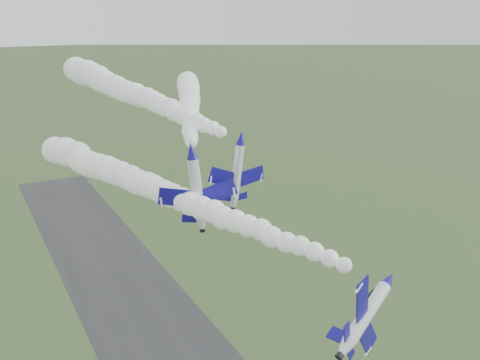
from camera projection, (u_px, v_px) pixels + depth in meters
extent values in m
cylinder|color=silver|center=(389.00, 280.00, 55.40)|extent=(4.60, 7.86, 1.79)
cone|color=navy|center=(436.00, 295.00, 52.44)|extent=(2.43, 2.56, 1.79)
cone|color=silver|center=(348.00, 267.00, 58.25)|extent=(2.29, 2.22, 1.79)
cylinder|color=black|center=(341.00, 264.00, 58.81)|extent=(1.05, 0.86, 0.91)
ellipsoid|color=black|center=(409.00, 282.00, 54.50)|extent=(2.11, 2.92, 1.19)
cube|color=navy|center=(379.00, 259.00, 54.26)|extent=(2.35, 2.67, 4.02)
cube|color=navy|center=(384.00, 297.00, 57.28)|extent=(2.35, 2.67, 4.02)
cube|color=navy|center=(354.00, 259.00, 56.94)|extent=(1.07, 1.22, 1.76)
cube|color=navy|center=(356.00, 278.00, 58.55)|extent=(1.07, 1.22, 1.76)
cube|color=navy|center=(362.00, 262.00, 58.31)|extent=(2.36, 2.11, 0.82)
cylinder|color=silver|center=(191.00, 151.00, 71.25)|extent=(4.77, 8.45, 1.66)
cone|color=navy|center=(192.00, 162.00, 66.19)|extent=(2.38, 2.68, 1.66)
cone|color=silver|center=(191.00, 142.00, 76.11)|extent=(2.23, 2.31, 1.66)
cylinder|color=black|center=(191.00, 140.00, 77.07)|extent=(1.01, 0.88, 0.84)
ellipsoid|color=black|center=(191.00, 151.00, 69.01)|extent=(2.13, 3.10, 1.11)
cube|color=navy|center=(169.00, 154.00, 71.87)|extent=(5.19, 4.00, 0.64)
cube|color=navy|center=(214.00, 148.00, 72.25)|extent=(5.19, 4.00, 0.64)
cube|color=navy|center=(180.00, 145.00, 75.15)|extent=(2.28, 1.79, 0.32)
cube|color=navy|center=(202.00, 142.00, 75.36)|extent=(2.28, 1.79, 0.32)
cube|color=navy|center=(190.00, 135.00, 74.62)|extent=(0.95, 1.62, 2.21)
cylinder|color=silver|center=(241.00, 138.00, 74.78)|extent=(2.59, 7.69, 1.53)
cone|color=navy|center=(262.00, 145.00, 71.13)|extent=(1.80, 2.17, 1.53)
cone|color=silver|center=(222.00, 132.00, 78.28)|extent=(1.74, 1.82, 1.53)
cylinder|color=black|center=(219.00, 131.00, 78.97)|extent=(0.84, 0.64, 0.78)
ellipsoid|color=black|center=(250.00, 137.00, 73.18)|extent=(1.38, 2.71, 1.02)
cube|color=navy|center=(222.00, 138.00, 73.72)|extent=(4.37, 2.72, 0.73)
cube|color=navy|center=(253.00, 138.00, 76.99)|extent=(4.37, 2.72, 0.73)
cube|color=navy|center=(217.00, 133.00, 76.79)|extent=(1.91, 1.23, 0.35)
cube|color=navy|center=(233.00, 134.00, 78.53)|extent=(1.91, 1.23, 0.35)
cube|color=navy|center=(227.00, 126.00, 77.24)|extent=(0.60, 1.48, 1.97)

